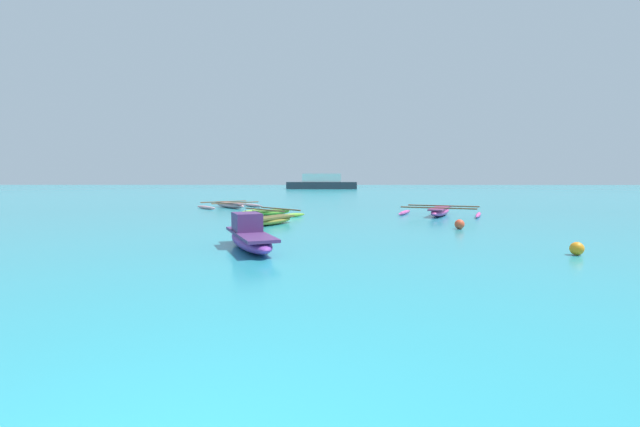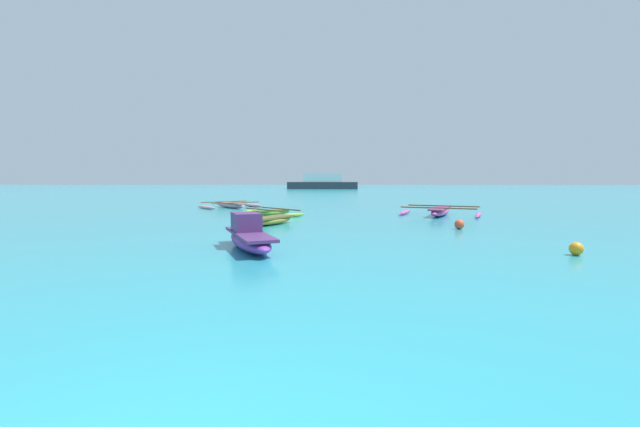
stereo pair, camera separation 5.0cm
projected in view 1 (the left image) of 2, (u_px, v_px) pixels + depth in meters
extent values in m
ellipsoid|color=purple|center=(250.00, 241.00, 11.75)|extent=(2.13, 3.63, 0.46)
cube|color=#4F2C63|center=(250.00, 234.00, 11.74)|extent=(1.99, 3.35, 0.08)
cube|color=#4F2C63|center=(247.00, 222.00, 12.13)|extent=(1.04, 1.20, 0.51)
ellipsoid|color=#CE4A96|center=(440.00, 211.00, 22.30)|extent=(2.21, 3.93, 0.43)
cube|color=#7E355F|center=(440.00, 208.00, 22.29)|extent=(2.06, 3.63, 0.08)
cylinder|color=brown|center=(443.00, 206.00, 23.10)|extent=(3.48, 1.52, 0.07)
cylinder|color=brown|center=(438.00, 208.00, 21.47)|extent=(3.48, 1.52, 0.07)
ellipsoid|color=#CE4A96|center=(405.00, 212.00, 23.07)|extent=(1.20, 2.47, 0.20)
ellipsoid|color=#CE4A96|center=(478.00, 215.00, 21.56)|extent=(1.20, 2.47, 0.20)
ellipsoid|color=olive|center=(271.00, 221.00, 17.95)|extent=(2.01, 2.70, 0.34)
cube|color=brown|center=(271.00, 217.00, 17.94)|extent=(1.87, 2.50, 0.08)
ellipsoid|color=#71AD34|center=(272.00, 212.00, 22.60)|extent=(2.09, 2.06, 0.29)
cube|color=#4B6C29|center=(272.00, 210.00, 22.59)|extent=(1.94, 1.91, 0.08)
cylinder|color=brown|center=(280.00, 209.00, 22.94)|extent=(2.40, 2.46, 0.07)
cylinder|color=brown|center=(264.00, 210.00, 22.23)|extent=(2.40, 2.46, 0.07)
ellipsoid|color=#71AD34|center=(254.00, 211.00, 23.82)|extent=(1.28, 1.25, 0.20)
ellipsoid|color=#71AD34|center=(293.00, 215.00, 21.38)|extent=(1.28, 1.25, 0.20)
ellipsoid|color=pink|center=(230.00, 205.00, 28.05)|extent=(2.76, 3.09, 0.35)
cube|color=#8B6367|center=(230.00, 203.00, 28.04)|extent=(2.56, 2.86, 0.08)
cylinder|color=brown|center=(236.00, 203.00, 27.41)|extent=(2.58, 2.22, 0.07)
cylinder|color=brown|center=(224.00, 202.00, 28.65)|extent=(2.58, 2.22, 0.07)
ellipsoid|color=pink|center=(252.00, 205.00, 29.11)|extent=(1.84, 2.10, 0.20)
ellipsoid|color=pink|center=(206.00, 207.00, 27.00)|extent=(1.84, 2.10, 0.20)
sphere|color=orange|center=(577.00, 249.00, 10.83)|extent=(0.34, 0.34, 0.34)
sphere|color=#E54C2D|center=(460.00, 224.00, 16.36)|extent=(0.37, 0.37, 0.37)
cube|color=#2D333D|center=(322.00, 185.00, 76.23)|extent=(12.42, 2.73, 1.24)
cube|color=white|center=(322.00, 178.00, 76.11)|extent=(6.83, 2.32, 1.49)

